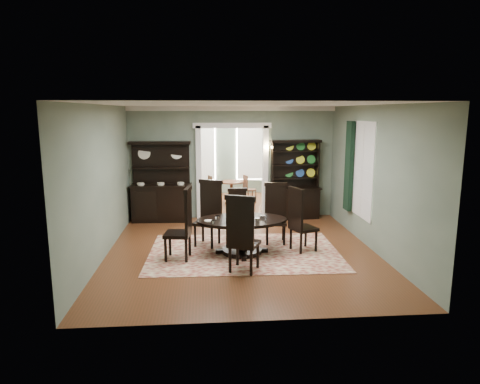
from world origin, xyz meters
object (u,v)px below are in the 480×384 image
object	(u,v)px
sideboard	(161,193)
parlor_table	(231,189)
welsh_dresser	(295,190)
dining_table	(242,229)

from	to	relation	value
sideboard	parlor_table	world-z (taller)	sideboard
sideboard	welsh_dresser	xyz separation A→B (m)	(3.58, 0.02, 0.03)
sideboard	welsh_dresser	distance (m)	3.58
dining_table	sideboard	distance (m)	3.43
dining_table	sideboard	size ratio (longest dim) A/B	0.89
sideboard	parlor_table	distance (m)	2.81
welsh_dresser	parlor_table	distance (m)	2.55
sideboard	parlor_table	size ratio (longest dim) A/B	2.74
dining_table	welsh_dresser	world-z (taller)	welsh_dresser
sideboard	welsh_dresser	size ratio (longest dim) A/B	0.99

